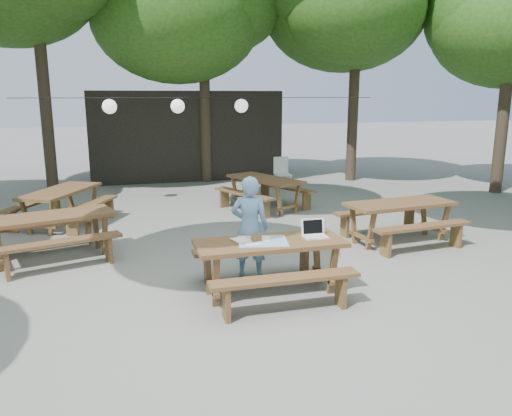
{
  "coord_description": "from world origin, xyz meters",
  "views": [
    {
      "loc": [
        -1.71,
        -6.46,
        2.65
      ],
      "look_at": [
        0.2,
        0.37,
        1.05
      ],
      "focal_mm": 35.0,
      "sensor_mm": 36.0,
      "label": 1
    }
  ],
  "objects_px": {
    "main_picnic_table": "(270,267)",
    "plastic_chair": "(282,179)",
    "woman": "(250,227)",
    "picnic_table_nw": "(51,236)"
  },
  "relations": [
    {
      "from": "picnic_table_nw",
      "to": "plastic_chair",
      "type": "relative_size",
      "value": 2.52
    },
    {
      "from": "main_picnic_table",
      "to": "picnic_table_nw",
      "type": "bearing_deg",
      "value": 141.71
    },
    {
      "from": "woman",
      "to": "plastic_chair",
      "type": "xyz_separation_m",
      "value": [
        2.82,
        6.84,
        -0.5
      ]
    },
    {
      "from": "woman",
      "to": "plastic_chair",
      "type": "bearing_deg",
      "value": -89.87
    },
    {
      "from": "main_picnic_table",
      "to": "plastic_chair",
      "type": "bearing_deg",
      "value": 70.15
    },
    {
      "from": "main_picnic_table",
      "to": "plastic_chair",
      "type": "distance_m",
      "value": 8.04
    },
    {
      "from": "plastic_chair",
      "to": "main_picnic_table",
      "type": "bearing_deg",
      "value": -108.03
    },
    {
      "from": "main_picnic_table",
      "to": "woman",
      "type": "xyz_separation_m",
      "value": [
        -0.09,
        0.72,
        0.37
      ]
    },
    {
      "from": "picnic_table_nw",
      "to": "woman",
      "type": "xyz_separation_m",
      "value": [
        2.94,
        -1.67,
        0.37
      ]
    },
    {
      "from": "main_picnic_table",
      "to": "woman",
      "type": "distance_m",
      "value": 0.82
    }
  ]
}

